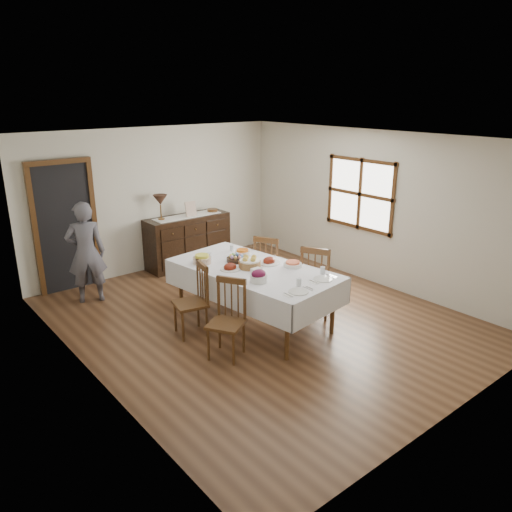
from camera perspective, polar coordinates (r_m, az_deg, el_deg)
ground at (r=7.40m, az=0.49°, el=-7.19°), size 6.00×6.00×0.00m
room_shell at (r=7.09m, az=-2.57°, el=5.71°), size 5.02×6.02×2.65m
dining_table at (r=7.01m, az=-0.31°, el=-2.12°), size 1.55×2.57×0.83m
chair_left_near at (r=6.26m, az=-3.27°, el=-7.10°), size 0.57×0.57×1.00m
chair_left_far at (r=6.84m, az=-7.13°, el=-4.90°), size 0.50×0.50×1.00m
chair_right_near at (r=7.35m, az=7.01°, el=-2.81°), size 0.61×0.61×1.10m
chair_right_far at (r=7.96m, az=1.49°, el=-1.20°), size 0.59×0.59×1.05m
sideboard at (r=9.56m, az=-7.80°, el=1.74°), size 1.61×0.58×0.97m
person at (r=8.15m, az=-18.89°, el=0.75°), size 0.62×0.51×1.72m
bread_basket at (r=6.97m, az=-0.74°, el=-0.81°), size 0.31×0.31×0.18m
egg_basket at (r=7.25m, az=-2.27°, el=-0.32°), size 0.29×0.29×0.11m
ham_platter_a at (r=6.92m, az=-2.99°, el=-1.33°), size 0.28×0.28×0.11m
ham_platter_b at (r=7.17m, az=1.51°, el=-0.61°), size 0.32×0.32×0.11m
beet_bowl at (r=6.46m, az=0.30°, el=-2.34°), size 0.23×0.23×0.16m
carrot_bowl at (r=7.53m, az=-1.56°, el=0.43°), size 0.22×0.22×0.09m
pineapple_bowl at (r=7.20m, az=-6.19°, el=-0.38°), size 0.26×0.26×0.13m
casserole_dish at (r=7.05m, az=4.22°, el=-0.95°), size 0.26×0.26×0.07m
butter_dish at (r=6.77m, az=0.04°, el=-1.70°), size 0.15×0.11×0.07m
setting_left at (r=6.24m, az=4.85°, el=-3.72°), size 0.44×0.31×0.10m
setting_right at (r=6.68m, az=7.61°, el=-2.29°), size 0.44×0.31×0.10m
glass_far_a at (r=7.35m, az=-5.40°, el=-0.01°), size 0.07×0.07×0.10m
glass_far_b at (r=7.72m, az=-2.79°, el=0.92°), size 0.06×0.06×0.10m
runner at (r=9.42m, az=-7.86°, el=4.56°), size 1.30×0.35×0.01m
table_lamp at (r=9.14m, az=-10.89°, el=6.24°), size 0.26×0.26×0.46m
picture_frame at (r=9.37m, az=-7.47°, el=5.35°), size 0.22×0.08×0.28m
deco_bowl at (r=9.71m, az=-5.01°, el=5.22°), size 0.20×0.20×0.06m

